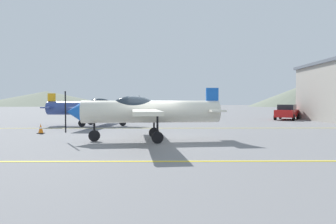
{
  "coord_description": "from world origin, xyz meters",
  "views": [
    {
      "loc": [
        0.58,
        -14.24,
        1.85
      ],
      "look_at": [
        0.77,
        6.0,
        1.2
      ],
      "focal_mm": 31.97,
      "sensor_mm": 36.0,
      "label": 1
    }
  ],
  "objects_px": {
    "airplane_mid": "(92,108)",
    "car_sedan": "(287,112)",
    "airplane_near": "(146,111)",
    "traffic_cone_front": "(41,129)"
  },
  "relations": [
    {
      "from": "airplane_mid",
      "to": "car_sedan",
      "type": "distance_m",
      "value": 20.5
    },
    {
      "from": "car_sedan",
      "to": "traffic_cone_front",
      "type": "bearing_deg",
      "value": -145.36
    },
    {
      "from": "airplane_mid",
      "to": "traffic_cone_front",
      "type": "relative_size",
      "value": 14.55
    },
    {
      "from": "car_sedan",
      "to": "airplane_mid",
      "type": "bearing_deg",
      "value": -156.48
    },
    {
      "from": "airplane_near",
      "to": "traffic_cone_front",
      "type": "bearing_deg",
      "value": 152.61
    },
    {
      "from": "airplane_near",
      "to": "car_sedan",
      "type": "bearing_deg",
      "value": 51.29
    },
    {
      "from": "airplane_near",
      "to": "airplane_mid",
      "type": "relative_size",
      "value": 1.0
    },
    {
      "from": "airplane_near",
      "to": "airplane_mid",
      "type": "xyz_separation_m",
      "value": [
        -4.81,
        9.26,
        0.0
      ]
    },
    {
      "from": "airplane_near",
      "to": "traffic_cone_front",
      "type": "relative_size",
      "value": 14.57
    },
    {
      "from": "airplane_near",
      "to": "car_sedan",
      "type": "relative_size",
      "value": 1.87
    }
  ]
}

